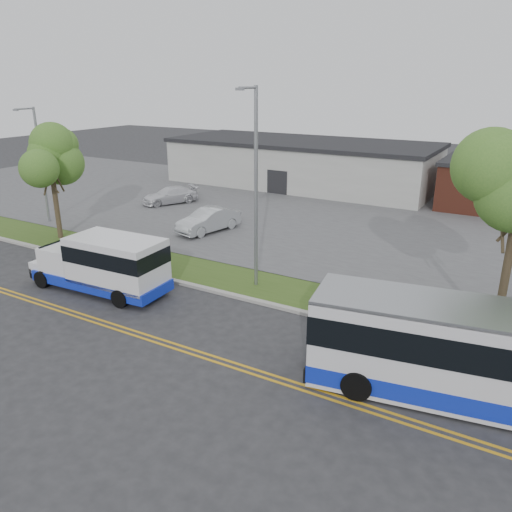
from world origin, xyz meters
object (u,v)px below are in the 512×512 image
Objects in this scene: pedestrian at (159,254)px; shuttle_bus at (106,263)px; streetlight_near at (255,184)px; parked_car_b at (170,195)px; parked_car_a at (209,220)px; transit_bus at (498,360)px; tree_west at (50,160)px; streetlight_far at (40,161)px.

shuttle_bus is at bearing 82.99° from pedestrian.
streetlight_near is at bearing 32.18° from shuttle_bus.
streetlight_near is at bearing -8.50° from parked_car_b.
shuttle_bus is 18.17m from parked_car_b.
parked_car_a is (-7.45, 6.49, -4.35)m from streetlight_near.
streetlight_near reaches higher than transit_bus.
parked_car_b is at bearing 158.47° from parked_car_a.
tree_west is 0.73× the size of streetlight_near.
streetlight_near is 12.76m from transit_bus.
pedestrian is (13.50, -3.52, -3.44)m from streetlight_far.
pedestrian is 0.40× the size of parked_car_b.
streetlight_near is 19.44m from parked_car_b.
streetlight_near is at bearing -28.56° from parked_car_a.
streetlight_far is at bearing 157.39° from transit_bus.
shuttle_bus is (-5.92, -4.16, -3.72)m from streetlight_near.
transit_bus is at bearing -17.84° from parked_car_a.
streetlight_near is (15.00, -0.47, 0.11)m from tree_west.
parked_car_b is (0.03, 11.10, -4.35)m from tree_west.
transit_bus is at bearing -13.37° from streetlight_far.
transit_bus is at bearing -4.15° from shuttle_bus.
shuttle_bus is 1.58× the size of parked_car_a.
shuttle_bus is (9.08, -4.63, -3.61)m from tree_west.
streetlight_near is 1.19× the size of streetlight_far.
parked_car_a reaches higher than parked_car_b.
pedestrian is (-5.50, -0.83, -4.20)m from streetlight_near.
streetlight_far is at bearing -85.20° from parked_car_b.
parked_car_a is at bearing 95.25° from shuttle_bus.
parked_car_a is at bearing -74.86° from pedestrian.
shuttle_bus is 17.30m from transit_bus.
tree_west reaches higher than parked_car_a.
tree_west reaches higher than transit_bus.
transit_bus is at bearing -2.23° from parked_car_b.
pedestrian is (0.42, 3.33, -0.48)m from shuttle_bus.
streetlight_near reaches higher than streetlight_far.
tree_west reaches higher than pedestrian.
shuttle_bus is at bearing -27.03° from tree_west.
parked_car_b is (-9.05, 15.73, -0.74)m from shuttle_bus.
pedestrian is at bearing 79.86° from shuttle_bus.
transit_bus is (11.37, -4.53, -3.60)m from streetlight_near.
tree_west is 4.62m from streetlight_far.
parked_car_a is at bearing 138.93° from streetlight_near.
tree_west is 1.50× the size of parked_car_b.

